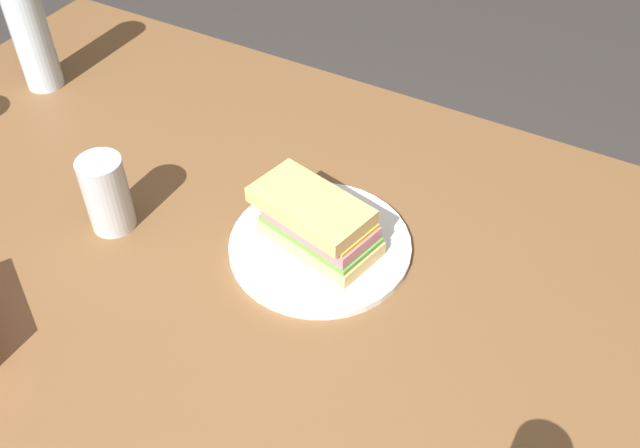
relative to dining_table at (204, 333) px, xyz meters
name	(u,v)px	position (x,y,z in m)	size (l,w,h in m)	color
dining_table	(204,333)	(0.00, 0.00, 0.00)	(1.50, 1.18, 0.73)	brown
paper_plate	(320,245)	(-0.10, -0.17, 0.08)	(0.27, 0.27, 0.01)	white
sandwich	(317,222)	(-0.10, -0.16, 0.13)	(0.20, 0.13, 0.08)	#DBB26B
water_bottle_tall	(29,27)	(0.56, -0.29, 0.20)	(0.07, 0.07, 0.25)	silver
soda_can_silver	(107,194)	(0.20, -0.06, 0.14)	(0.07, 0.07, 0.12)	silver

